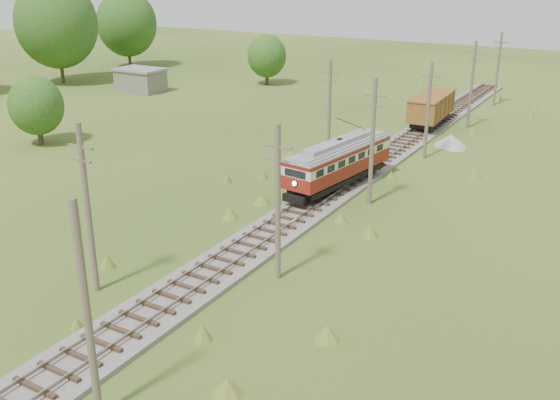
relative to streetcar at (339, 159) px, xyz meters
The scene contains 17 objects.
railbed_main 2.65m from the streetcar, 89.99° to the left, with size 3.60×96.00×0.57m.
streetcar is the anchor object (origin of this frame).
gondola 22.47m from the streetcar, 90.00° to the left, with size 3.25×8.88×2.91m.
gravel_pile 16.95m from the streetcar, 76.31° to the left, with size 3.12×3.31×1.14m.
utility_pole_r_1 27.83m from the streetcar, 83.59° to the right, with size 0.30×0.30×8.80m.
utility_pole_r_2 15.09m from the streetcar, 77.25° to the right, with size 1.60×0.30×8.60m.
utility_pole_r_3 4.19m from the streetcar, 26.36° to the right, with size 1.60×0.30×9.00m.
utility_pole_r_4 11.95m from the streetcar, 75.27° to the left, with size 1.60×0.30×8.40m.
utility_pole_r_5 24.74m from the streetcar, 82.07° to the left, with size 1.60×0.30×8.90m.
utility_pole_r_6 37.61m from the streetcar, 85.11° to the left, with size 1.60×0.30×8.70m.
utility_pole_l_a 21.12m from the streetcar, 101.53° to the right, with size 1.60×0.30×9.00m.
utility_pole_l_b 8.90m from the streetcar, 121.25° to the left, with size 1.60×0.30×8.60m.
tree_left_4 58.39m from the streetcar, 158.37° to the left, with size 11.34×11.34×14.61m.
tree_left_5 67.51m from the streetcar, 146.25° to the left, with size 9.66×9.66×12.44m.
tree_mid_a 45.17m from the streetcar, 128.33° to the left, with size 5.46×5.46×7.03m.
tree_mid_c 30.14m from the streetcar, behind, with size 5.04×5.04×6.49m.
shed 45.86m from the streetcar, 150.74° to the left, with size 6.40×4.40×3.10m.
Camera 1 is at (18.73, -8.14, 15.99)m, focal length 40.00 mm.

